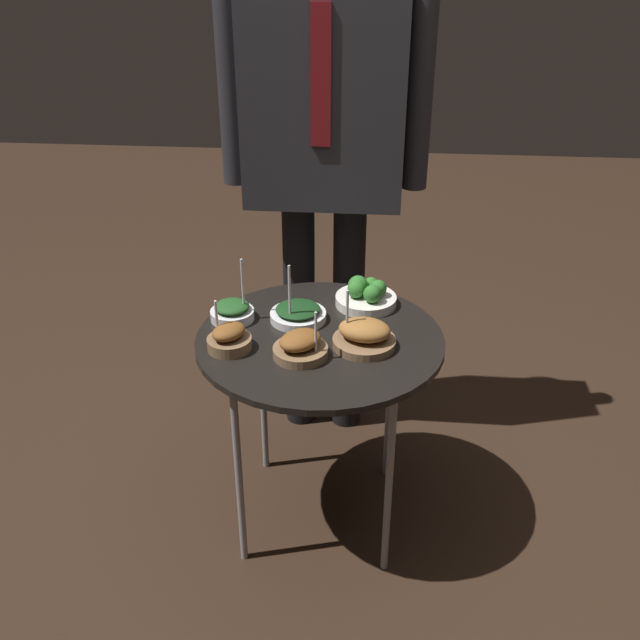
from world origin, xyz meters
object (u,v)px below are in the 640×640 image
(bowl_spinach_far_rim, at_px, (298,313))
(bowl_broccoli_front_left, at_px, (366,295))
(bowl_roast_mid_right, at_px, (229,339))
(bowl_spinach_mid_left, at_px, (232,311))
(bowl_roast_back_right, at_px, (300,346))
(waiter_figure, at_px, (324,124))
(serving_cart, at_px, (320,351))
(bowl_roast_front_center, at_px, (364,335))

(bowl_spinach_far_rim, distance_m, bowl_broccoli_front_left, 0.21)
(bowl_roast_mid_right, relative_size, bowl_broccoli_front_left, 0.76)
(bowl_roast_mid_right, xyz_separation_m, bowl_spinach_mid_left, (-0.02, 0.15, -0.00))
(bowl_roast_back_right, bearing_deg, waiter_figure, 89.04)
(serving_cart, relative_size, waiter_figure, 0.39)
(bowl_spinach_mid_left, relative_size, waiter_figure, 0.11)
(bowl_spinach_far_rim, bearing_deg, bowl_broccoli_front_left, 30.10)
(serving_cart, distance_m, bowl_broccoli_front_left, 0.23)
(bowl_roast_mid_right, distance_m, bowl_roast_front_center, 0.35)
(bowl_roast_back_right, height_order, bowl_roast_front_center, bowl_roast_front_center)
(bowl_spinach_far_rim, xyz_separation_m, bowl_broccoli_front_left, (0.18, 0.11, 0.01))
(bowl_roast_mid_right, distance_m, waiter_figure, 0.72)
(bowl_roast_mid_right, bearing_deg, serving_cart, 19.91)
(bowl_roast_back_right, bearing_deg, bowl_spinach_mid_left, 140.24)
(bowl_broccoli_front_left, relative_size, waiter_figure, 0.10)
(bowl_roast_mid_right, xyz_separation_m, bowl_broccoli_front_left, (0.34, 0.27, 0.00))
(serving_cart, xyz_separation_m, bowl_roast_front_center, (0.12, -0.04, 0.07))
(serving_cart, bearing_deg, bowl_roast_mid_right, -160.09)
(bowl_spinach_far_rim, height_order, bowl_roast_back_right, bowl_spinach_far_rim)
(serving_cart, height_order, bowl_roast_back_right, bowl_roast_back_right)
(serving_cart, height_order, bowl_spinach_mid_left, bowl_spinach_mid_left)
(serving_cart, bearing_deg, waiter_figure, 93.66)
(bowl_spinach_far_rim, relative_size, bowl_spinach_mid_left, 1.00)
(serving_cart, xyz_separation_m, bowl_spinach_far_rim, (-0.07, 0.09, 0.06))
(bowl_broccoli_front_left, bearing_deg, serving_cart, -120.68)
(bowl_spinach_far_rim, bearing_deg, bowl_roast_mid_right, -133.14)
(bowl_roast_back_right, height_order, waiter_figure, waiter_figure)
(bowl_spinach_far_rim, height_order, bowl_roast_mid_right, bowl_spinach_far_rim)
(bowl_spinach_far_rim, height_order, bowl_roast_front_center, bowl_spinach_far_rim)
(bowl_broccoli_front_left, bearing_deg, bowl_spinach_far_rim, -149.90)
(bowl_roast_front_center, bearing_deg, bowl_roast_back_right, -158.26)
(bowl_spinach_far_rim, distance_m, bowl_roast_mid_right, 0.23)
(bowl_roast_front_center, bearing_deg, bowl_roast_mid_right, -172.66)
(waiter_figure, bearing_deg, bowl_broccoli_front_left, -63.24)
(serving_cart, distance_m, bowl_spinach_mid_left, 0.27)
(bowl_roast_front_center, bearing_deg, waiter_figure, 106.02)
(bowl_spinach_mid_left, bearing_deg, bowl_roast_front_center, -16.78)
(bowl_roast_mid_right, bearing_deg, bowl_roast_back_right, -5.76)
(bowl_roast_front_center, xyz_separation_m, waiter_figure, (-0.15, 0.51, 0.41))
(waiter_figure, bearing_deg, serving_cart, -86.34)
(bowl_roast_back_right, bearing_deg, bowl_spinach_far_rim, 98.57)
(bowl_broccoli_front_left, bearing_deg, bowl_spinach_mid_left, -161.84)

